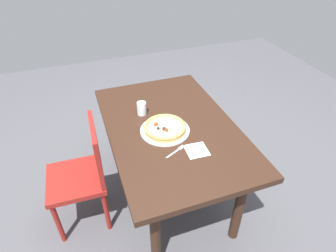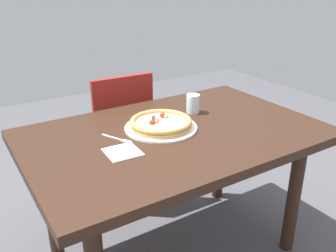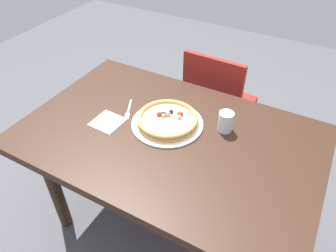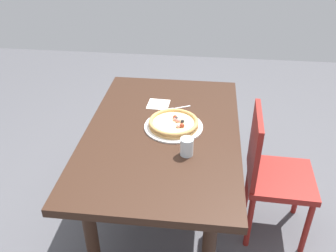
% 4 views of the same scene
% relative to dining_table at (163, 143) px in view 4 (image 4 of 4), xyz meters
% --- Properties ---
extents(ground_plane, '(6.00, 6.00, 0.00)m').
position_rel_dining_table_xyz_m(ground_plane, '(0.00, 0.00, -0.64)').
color(ground_plane, '#4C4C51').
extents(dining_table, '(1.40, 0.90, 0.73)m').
position_rel_dining_table_xyz_m(dining_table, '(0.00, 0.00, 0.00)').
color(dining_table, '#331E14').
rests_on(dining_table, ground).
extents(chair_near, '(0.41, 0.41, 0.87)m').
position_rel_dining_table_xyz_m(chair_near, '(0.00, -0.67, -0.16)').
color(chair_near, maroon).
rests_on(chair_near, ground).
extents(plate, '(0.35, 0.35, 0.01)m').
position_rel_dining_table_xyz_m(plate, '(0.04, -0.06, 0.10)').
color(plate, white).
rests_on(plate, dining_table).
extents(pizza, '(0.30, 0.30, 0.05)m').
position_rel_dining_table_xyz_m(pizza, '(0.04, -0.06, 0.12)').
color(pizza, tan).
rests_on(pizza, plate).
extents(fork, '(0.09, 0.16, 0.00)m').
position_rel_dining_table_xyz_m(fork, '(0.27, -0.06, 0.09)').
color(fork, silver).
rests_on(fork, dining_table).
extents(drinking_glass, '(0.07, 0.07, 0.10)m').
position_rel_dining_table_xyz_m(drinking_glass, '(-0.22, -0.16, 0.14)').
color(drinking_glass, silver).
rests_on(drinking_glass, dining_table).
extents(napkin, '(0.15, 0.15, 0.00)m').
position_rel_dining_table_xyz_m(napkin, '(0.31, 0.07, 0.09)').
color(napkin, white).
rests_on(napkin, dining_table).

